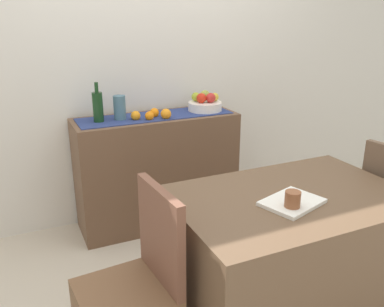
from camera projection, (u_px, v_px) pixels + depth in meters
name	position (u px, v px, depth m)	size (l,w,h in m)	color
ground_plane	(210.00, 286.00, 2.53)	(6.40, 6.40, 0.02)	beige
room_wall_rear	(142.00, 48.00, 3.10)	(6.40, 0.06, 2.70)	silver
sideboard_console	(158.00, 171.00, 3.18)	(1.23, 0.42, 0.87)	brown
table_runner	(156.00, 116.00, 3.03)	(1.15, 0.32, 0.01)	navy
fruit_bowl	(205.00, 106.00, 3.18)	(0.26, 0.26, 0.07)	white
apple_front	(215.00, 97.00, 3.19)	(0.07, 0.07, 0.07)	gold
apple_left	(201.00, 98.00, 3.13)	(0.08, 0.08, 0.08)	red
apple_right	(205.00, 95.00, 3.22)	(0.08, 0.08, 0.08)	#99A543
apple_center	(196.00, 97.00, 3.19)	(0.07, 0.07, 0.07)	#9BAC2C
apple_upper	(211.00, 98.00, 3.13)	(0.08, 0.08, 0.08)	red
wine_bottle	(98.00, 107.00, 2.83)	(0.07, 0.07, 0.28)	#17391A
ceramic_vase	(120.00, 108.00, 2.90)	(0.09, 0.09, 0.18)	#466A7D
orange_loose_mid	(149.00, 116.00, 2.91)	(0.07, 0.07, 0.07)	orange
orange_loose_near_bowl	(154.00, 113.00, 2.99)	(0.07, 0.07, 0.07)	orange
orange_loose_end	(166.00, 114.00, 2.94)	(0.08, 0.08, 0.08)	orange
orange_loose_far	(136.00, 116.00, 2.91)	(0.07, 0.07, 0.07)	orange
dining_table	(286.00, 259.00, 2.15)	(1.19, 0.79, 0.74)	brown
open_book	(292.00, 202.00, 1.93)	(0.28, 0.21, 0.02)	white
coffee_cup	(292.00, 201.00, 1.86)	(0.07, 0.07, 0.09)	brown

